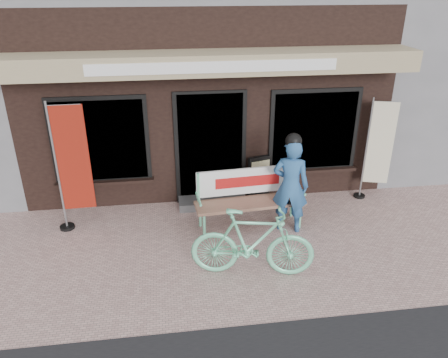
{
  "coord_description": "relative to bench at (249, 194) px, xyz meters",
  "views": [
    {
      "loc": [
        -0.8,
        -5.67,
        4.07
      ],
      "look_at": [
        0.08,
        0.7,
        1.05
      ],
      "focal_mm": 35.0,
      "sensor_mm": 36.0,
      "label": 1
    }
  ],
  "objects": [
    {
      "name": "menu_stand",
      "position": [
        0.38,
        0.95,
        -0.15
      ],
      "size": [
        0.46,
        0.21,
        0.9
      ],
      "rotation": [
        0.0,
        0.0,
        0.27
      ],
      "color": "black",
      "rests_on": "ground"
    },
    {
      "name": "nobori_cream",
      "position": [
        2.62,
        0.68,
        0.44
      ],
      "size": [
        0.61,
        0.29,
        2.04
      ],
      "rotation": [
        0.0,
        0.0,
        -0.28
      ],
      "color": "gray",
      "rests_on": "ground"
    },
    {
      "name": "nobori_red",
      "position": [
        -2.97,
        0.3,
        0.58
      ],
      "size": [
        0.67,
        0.26,
        2.3
      ],
      "rotation": [
        0.0,
        0.0,
        0.03
      ],
      "color": "gray",
      "rests_on": "ground"
    },
    {
      "name": "person",
      "position": [
        0.66,
        -0.25,
        0.26
      ],
      "size": [
        0.71,
        0.59,
        1.78
      ],
      "rotation": [
        0.0,
        0.0,
        -0.37
      ],
      "color": "#2A5A92",
      "rests_on": "ground"
    },
    {
      "name": "storefront",
      "position": [
        -0.56,
        4.0,
        2.38
      ],
      "size": [
        7.0,
        6.77,
        6.0
      ],
      "color": "black",
      "rests_on": "ground"
    },
    {
      "name": "bicycle",
      "position": [
        -0.22,
        -1.42,
        -0.07
      ],
      "size": [
        1.87,
        0.86,
        1.09
      ],
      "primitive_type": "imported",
      "rotation": [
        0.0,
        0.0,
        1.37
      ],
      "color": "#74E3AF",
      "rests_on": "ground"
    },
    {
      "name": "bench",
      "position": [
        0.0,
        0.0,
        0.0
      ],
      "size": [
        1.95,
        0.63,
        1.04
      ],
      "rotation": [
        0.0,
        0.0,
        0.07
      ],
      "color": "#74E3AF",
      "rests_on": "ground"
    },
    {
      "name": "ground",
      "position": [
        -0.56,
        -0.97,
        -0.61
      ],
      "size": [
        70.0,
        70.0,
        0.0
      ],
      "primitive_type": "plane",
      "color": "#C49D96",
      "rests_on": "ground"
    }
  ]
}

